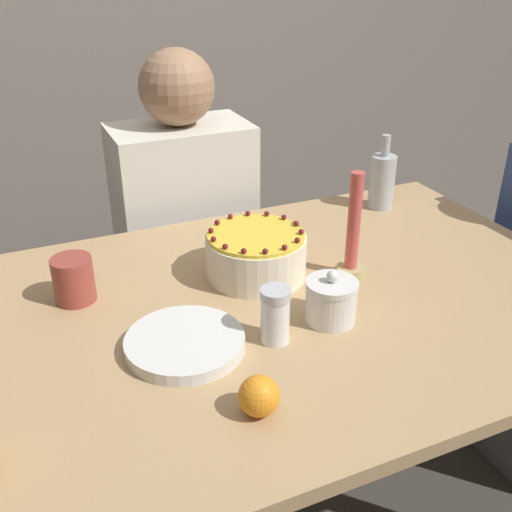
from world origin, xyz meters
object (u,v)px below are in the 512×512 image
(cake, at_px, (256,254))
(candle, at_px, (353,235))
(bottle, at_px, (382,180))
(person_man_blue_shirt, at_px, (188,267))
(sugar_shaker, at_px, (275,315))
(sugar_bowl, at_px, (331,301))

(cake, relative_size, candle, 0.92)
(cake, height_order, candle, candle)
(bottle, bearing_deg, candle, -133.51)
(person_man_blue_shirt, bearing_deg, bottle, 146.07)
(sugar_shaker, distance_m, bottle, 0.72)
(cake, distance_m, candle, 0.22)
(candle, bearing_deg, sugar_shaker, -148.61)
(person_man_blue_shirt, bearing_deg, sugar_shaker, 84.90)
(bottle, bearing_deg, sugar_bowl, -133.44)
(sugar_shaker, bearing_deg, sugar_bowl, 7.82)
(sugar_shaker, relative_size, person_man_blue_shirt, 0.09)
(cake, height_order, person_man_blue_shirt, person_man_blue_shirt)
(cake, distance_m, person_man_blue_shirt, 0.62)
(cake, distance_m, sugar_shaker, 0.26)
(bottle, bearing_deg, person_man_blue_shirt, 146.07)
(sugar_shaker, xyz_separation_m, candle, (0.27, 0.16, 0.04))
(cake, height_order, bottle, bottle)
(cake, bearing_deg, sugar_shaker, -105.88)
(sugar_bowl, distance_m, candle, 0.21)
(sugar_shaker, xyz_separation_m, bottle, (0.55, 0.46, 0.02))
(cake, xyz_separation_m, bottle, (0.48, 0.22, 0.03))
(sugar_bowl, xyz_separation_m, bottle, (0.42, 0.45, 0.04))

